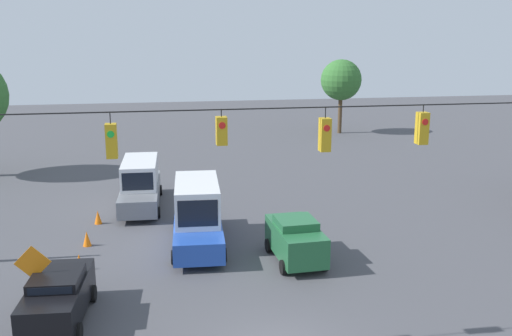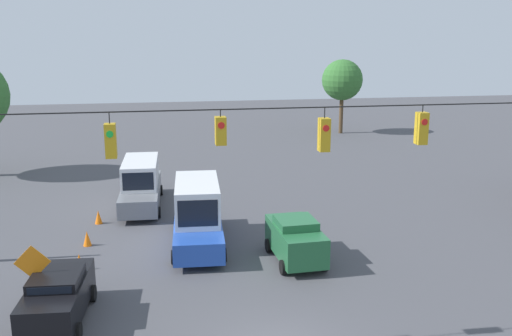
% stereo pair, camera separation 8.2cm
% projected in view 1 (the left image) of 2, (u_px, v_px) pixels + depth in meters
% --- Properties ---
extents(overhead_signal_span, '(23.88, 0.38, 8.34)m').
position_uv_depth(overhead_signal_span, '(275.00, 187.00, 17.65)').
color(overhead_signal_span, '#939399').
rests_on(overhead_signal_span, ground_plane).
extents(sedan_black_parked_shoulder, '(2.30, 4.65, 1.83)m').
position_uv_depth(sedan_black_parked_shoulder, '(58.00, 297.00, 20.28)').
color(sedan_black_parked_shoulder, black).
rests_on(sedan_black_parked_shoulder, ground_plane).
extents(sedan_green_crossing_near, '(2.22, 4.16, 2.00)m').
position_uv_depth(sedan_green_crossing_near, '(295.00, 239.00, 25.69)').
color(sedan_green_crossing_near, '#236038').
rests_on(sedan_green_crossing_near, ground_plane).
extents(box_truck_blue_withflow_mid, '(2.78, 7.24, 3.09)m').
position_uv_depth(box_truck_blue_withflow_mid, '(197.00, 214.00, 27.75)').
color(box_truck_blue_withflow_mid, '#234CB2').
rests_on(box_truck_blue_withflow_mid, ground_plane).
extents(box_truck_grey_withflow_far, '(2.57, 7.27, 2.76)m').
position_uv_depth(box_truck_grey_withflow_far, '(140.00, 184.00, 33.87)').
color(box_truck_grey_withflow_far, slate).
rests_on(box_truck_grey_withflow_far, ground_plane).
extents(traffic_cone_nearest, '(0.41, 0.41, 0.74)m').
position_uv_depth(traffic_cone_nearest, '(76.00, 296.00, 21.66)').
color(traffic_cone_nearest, orange).
rests_on(traffic_cone_nearest, ground_plane).
extents(traffic_cone_second, '(0.41, 0.41, 0.74)m').
position_uv_depth(traffic_cone_second, '(79.00, 262.00, 24.83)').
color(traffic_cone_second, orange).
rests_on(traffic_cone_second, ground_plane).
extents(traffic_cone_third, '(0.41, 0.41, 0.74)m').
position_uv_depth(traffic_cone_third, '(87.00, 239.00, 27.64)').
color(traffic_cone_third, orange).
rests_on(traffic_cone_third, ground_plane).
extents(traffic_cone_fourth, '(0.41, 0.41, 0.74)m').
position_uv_depth(traffic_cone_fourth, '(98.00, 217.00, 30.85)').
color(traffic_cone_fourth, orange).
rests_on(traffic_cone_fourth, ground_plane).
extents(work_zone_sign, '(1.27, 0.06, 2.84)m').
position_uv_depth(work_zone_sign, '(33.00, 268.00, 20.14)').
color(work_zone_sign, slate).
rests_on(work_zone_sign, ground_plane).
extents(tree_horizon_right, '(4.12, 4.12, 7.51)m').
position_uv_depth(tree_horizon_right, '(341.00, 80.00, 57.65)').
color(tree_horizon_right, '#4C3823').
rests_on(tree_horizon_right, ground_plane).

